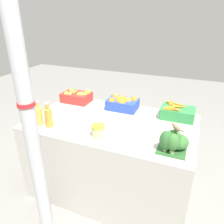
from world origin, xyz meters
TOP-DOWN VIEW (x-y plane):
  - ground_plane at (0.00, 0.00)m, footprint 10.00×10.00m
  - market_table at (0.00, 0.00)m, footprint 1.61×0.95m
  - support_pole at (-0.38, -0.68)m, footprint 0.13×0.13m
  - apple_crate at (-0.59, 0.32)m, footprint 0.33×0.23m
  - orange_crate at (-0.01, 0.32)m, footprint 0.33×0.23m
  - carrot_crate at (0.58, 0.32)m, footprint 0.33×0.23m
  - broccoli_pile at (0.63, -0.28)m, footprint 0.23×0.21m
  - juice_bottle_ruby at (-0.72, -0.32)m, footprint 0.08×0.08m
  - juice_bottle_golden at (-0.61, -0.32)m, footprint 0.06×0.06m
  - juice_bottle_amber at (-0.50, -0.32)m, footprint 0.07×0.07m
  - pickle_jar at (0.00, -0.31)m, footprint 0.12×0.12m
  - sparrow_bird at (0.63, -0.29)m, footprint 0.11×0.10m

SIDE VIEW (x-z plane):
  - ground_plane at x=0.00m, z-range 0.00..0.00m
  - market_table at x=0.00m, z-range 0.00..0.84m
  - pickle_jar at x=0.00m, z-range 0.84..0.95m
  - carrot_crate at x=0.58m, z-range 0.83..0.97m
  - apple_crate at x=-0.59m, z-range 0.83..0.98m
  - orange_crate at x=-0.01m, z-range 0.83..0.98m
  - broccoli_pile at x=0.63m, z-range 0.83..1.01m
  - juice_bottle_golden at x=-0.61m, z-range 0.82..1.06m
  - juice_bottle_amber at x=-0.50m, z-range 0.82..1.06m
  - juice_bottle_ruby at x=-0.72m, z-range 0.82..1.08m
  - sparrow_bird at x=0.63m, z-range 1.02..1.07m
  - support_pole at x=-0.38m, z-range 0.00..2.23m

